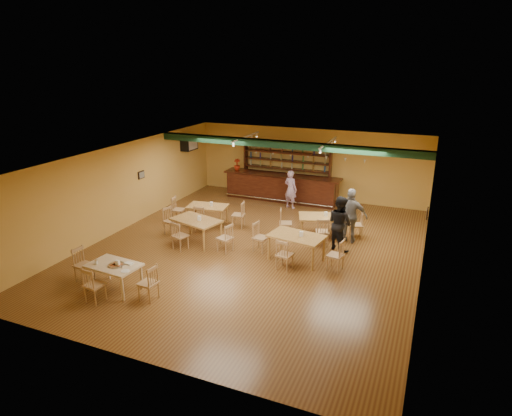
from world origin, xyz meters
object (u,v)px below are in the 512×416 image
at_px(bar_counter, 281,187).
at_px(near_table, 115,277).
at_px(dining_table_c, 197,231).
at_px(patron_bar, 291,189).
at_px(dining_table_a, 208,215).
at_px(dining_table_b, 321,226).
at_px(dining_table_d, 296,248).
at_px(patron_right_a, 340,223).

relative_size(bar_counter, near_table, 3.78).
relative_size(dining_table_c, patron_bar, 1.02).
xyz_separation_m(dining_table_a, dining_table_b, (4.12, 0.40, 0.02)).
bearing_deg(dining_table_a, patron_bar, 44.89).
xyz_separation_m(bar_counter, dining_table_c, (-1.04, -5.40, -0.17)).
xyz_separation_m(dining_table_c, dining_table_d, (3.44, -0.06, 0.00)).
distance_m(dining_table_d, patron_right_a, 1.71).
distance_m(bar_counter, patron_right_a, 5.39).
bearing_deg(near_table, dining_table_c, 88.72).
distance_m(dining_table_c, patron_right_a, 4.64).
bearing_deg(dining_table_d, dining_table_b, 93.73).
distance_m(dining_table_a, dining_table_b, 4.13).
relative_size(dining_table_c, patron_right_a, 0.91).
xyz_separation_m(dining_table_b, patron_right_a, (0.80, -0.80, 0.51)).
bearing_deg(patron_right_a, patron_bar, -13.95).
distance_m(bar_counter, patron_bar, 1.09).
distance_m(dining_table_d, patron_bar, 4.96).
height_order(dining_table_a, dining_table_b, dining_table_b).
bearing_deg(dining_table_a, dining_table_c, -82.45).
relative_size(dining_table_b, near_table, 1.11).
height_order(dining_table_b, patron_right_a, patron_right_a).
bearing_deg(dining_table_c, dining_table_d, 14.19).
height_order(dining_table_a, patron_right_a, patron_right_a).
bearing_deg(dining_table_c, dining_table_b, 44.33).
relative_size(bar_counter, dining_table_a, 3.56).
bearing_deg(patron_bar, dining_table_c, 86.67).
xyz_separation_m(dining_table_d, patron_bar, (-1.72, 4.64, 0.38)).
bearing_deg(dining_table_c, bar_counter, 94.27).
height_order(bar_counter, near_table, bar_counter).
relative_size(dining_table_c, near_table, 1.19).
distance_m(dining_table_a, patron_right_a, 4.96).
bearing_deg(dining_table_b, near_table, -144.23).
relative_size(bar_counter, dining_table_b, 3.40).
relative_size(dining_table_c, dining_table_d, 1.00).
relative_size(dining_table_d, near_table, 1.20).
relative_size(dining_table_a, dining_table_d, 0.89).
bearing_deg(dining_table_d, dining_table_c, -171.73).
bearing_deg(dining_table_a, near_table, -97.43).
bearing_deg(dining_table_d, dining_table_a, 165.85).
bearing_deg(bar_counter, patron_bar, -50.42).
relative_size(dining_table_a, near_table, 1.06).
distance_m(dining_table_a, near_table, 5.22).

